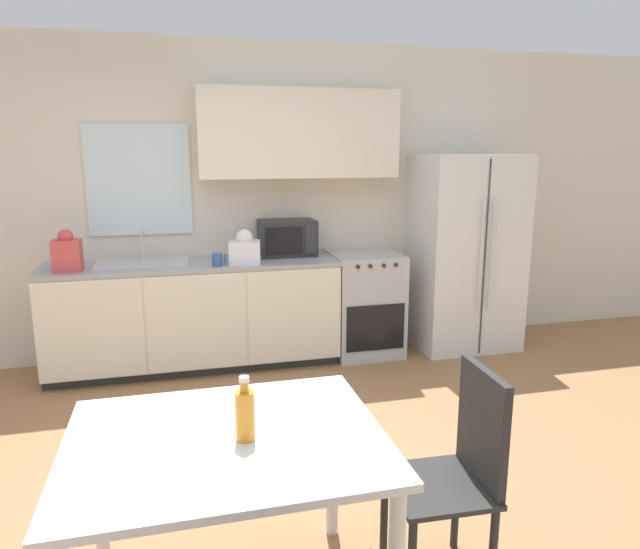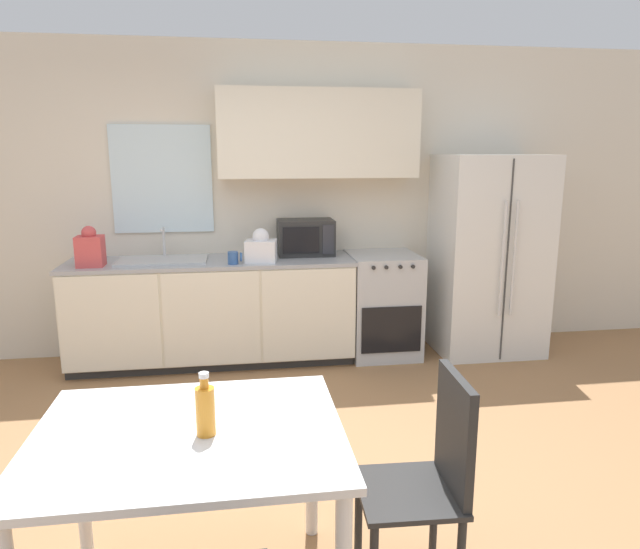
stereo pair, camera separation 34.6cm
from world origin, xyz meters
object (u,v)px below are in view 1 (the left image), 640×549
Objects in this scene: dining_table at (227,462)px; dining_chair_side at (461,462)px; refrigerator at (465,252)px; drink_bottle at (245,414)px; oven_range at (364,303)px; coffee_mug at (218,260)px; microwave at (287,238)px.

dining_chair_side reaches higher than dining_table.
drink_bottle is at bearing -130.31° from refrigerator.
dining_chair_side is at bearing -100.52° from oven_range.
oven_range is at bearing 9.06° from coffee_mug.
refrigerator reaches higher than oven_range.
coffee_mug is 2.72m from dining_chair_side.
dining_table is 1.23× the size of dining_chair_side.
oven_range is 0.79× the size of dining_table.
microwave is at bearing 169.38° from oven_range.
drink_bottle is (-0.73, -2.93, -0.18)m from microwave.
oven_range is 3.14m from dining_table.
dining_chair_side is (-0.52, -2.78, 0.08)m from oven_range.
dining_chair_side is at bearing 1.87° from drink_bottle.
coffee_mug is 0.10× the size of dining_table.
dining_table is at bearing -105.38° from microwave.
dining_table is (-1.47, -2.77, 0.22)m from oven_range.
refrigerator reaches higher than microwave.
dining_chair_side is at bearing -73.23° from coffee_mug.
drink_bottle reaches higher than dining_table.
oven_range is 0.91m from microwave.
oven_range is 3.77× the size of drink_bottle.
oven_range is 3.16m from drink_bottle.
oven_range is 2.82m from dining_chair_side.
coffee_mug is (-0.62, -0.33, -0.10)m from microwave.
microwave is 2.01× the size of drink_bottle.
drink_bottle is (-2.35, -2.77, -0.01)m from refrigerator.
microwave is at bearing 76.04° from drink_bottle.
coffee_mug is at bearing 19.38° from dining_chair_side.
drink_bottle is (-0.88, -0.03, 0.33)m from dining_chair_side.
refrigerator is at bearing 49.69° from drink_bottle.
microwave is 3.03m from dining_table.
dining_table is at bearing -117.88° from oven_range.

